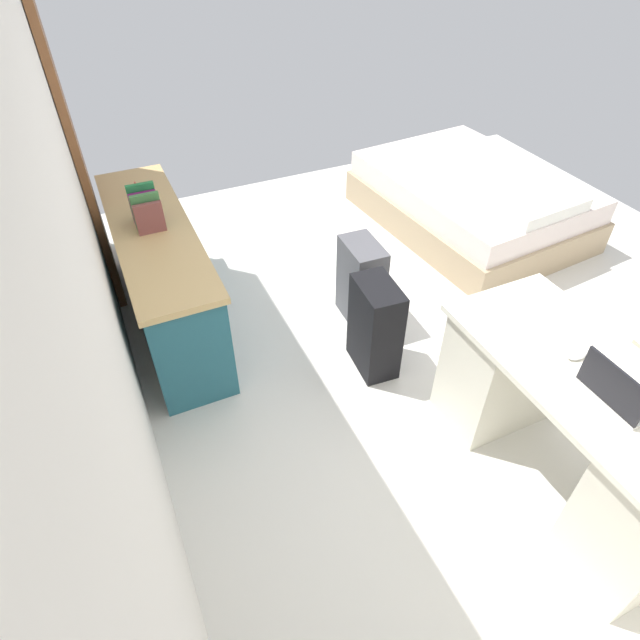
{
  "coord_description": "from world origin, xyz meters",
  "views": [
    {
      "loc": [
        -2.1,
        1.85,
        2.49
      ],
      "look_at": [
        -0.12,
        0.95,
        0.6
      ],
      "focal_mm": 29.47,
      "sensor_mm": 36.0,
      "label": 1
    }
  ],
  "objects_px": {
    "suitcase_spare_grey": "(361,282)",
    "figurine_small": "(136,189)",
    "computer_mouse": "(576,355)",
    "credenza": "(163,276)",
    "desk": "(570,428)",
    "laptop": "(618,391)",
    "bed": "(471,200)",
    "suitcase_black": "(375,327)"
  },
  "relations": [
    {
      "from": "desk",
      "to": "figurine_small",
      "type": "bearing_deg",
      "value": 31.29
    },
    {
      "from": "desk",
      "to": "figurine_small",
      "type": "distance_m",
      "value": 3.03
    },
    {
      "from": "desk",
      "to": "laptop",
      "type": "relative_size",
      "value": 4.64
    },
    {
      "from": "credenza",
      "to": "figurine_small",
      "type": "xyz_separation_m",
      "value": [
        0.45,
        0.0,
        0.44
      ]
    },
    {
      "from": "bed",
      "to": "suitcase_spare_grey",
      "type": "xyz_separation_m",
      "value": [
        -0.73,
        1.5,
        0.06
      ]
    },
    {
      "from": "bed",
      "to": "laptop",
      "type": "bearing_deg",
      "value": 153.76
    },
    {
      "from": "suitcase_black",
      "to": "computer_mouse",
      "type": "height_order",
      "value": "computer_mouse"
    },
    {
      "from": "desk",
      "to": "computer_mouse",
      "type": "height_order",
      "value": "computer_mouse"
    },
    {
      "from": "suitcase_black",
      "to": "figurine_small",
      "type": "relative_size",
      "value": 5.79
    },
    {
      "from": "computer_mouse",
      "to": "credenza",
      "type": "bearing_deg",
      "value": 38.15
    },
    {
      "from": "desk",
      "to": "suitcase_black",
      "type": "relative_size",
      "value": 2.27
    },
    {
      "from": "desk",
      "to": "credenza",
      "type": "distance_m",
      "value": 2.63
    },
    {
      "from": "laptop",
      "to": "credenza",
      "type": "bearing_deg",
      "value": 34.35
    },
    {
      "from": "bed",
      "to": "laptop",
      "type": "xyz_separation_m",
      "value": [
        -2.45,
        1.21,
        0.56
      ]
    },
    {
      "from": "computer_mouse",
      "to": "suitcase_spare_grey",
      "type": "bearing_deg",
      "value": 12.42
    },
    {
      "from": "credenza",
      "to": "computer_mouse",
      "type": "relative_size",
      "value": 18.0
    },
    {
      "from": "credenza",
      "to": "figurine_small",
      "type": "relative_size",
      "value": 16.36
    },
    {
      "from": "credenza",
      "to": "computer_mouse",
      "type": "height_order",
      "value": "computer_mouse"
    },
    {
      "from": "computer_mouse",
      "to": "figurine_small",
      "type": "height_order",
      "value": "figurine_small"
    },
    {
      "from": "credenza",
      "to": "bed",
      "type": "distance_m",
      "value": 2.75
    },
    {
      "from": "suitcase_black",
      "to": "figurine_small",
      "type": "xyz_separation_m",
      "value": [
        1.44,
        1.09,
        0.51
      ]
    },
    {
      "from": "figurine_small",
      "to": "suitcase_spare_grey",
      "type": "bearing_deg",
      "value": -127.96
    },
    {
      "from": "bed",
      "to": "suitcase_spare_grey",
      "type": "bearing_deg",
      "value": 116.04
    },
    {
      "from": "desk",
      "to": "credenza",
      "type": "relative_size",
      "value": 0.8
    },
    {
      "from": "bed",
      "to": "laptop",
      "type": "relative_size",
      "value": 6.45
    },
    {
      "from": "suitcase_spare_grey",
      "to": "laptop",
      "type": "height_order",
      "value": "laptop"
    },
    {
      "from": "suitcase_black",
      "to": "suitcase_spare_grey",
      "type": "distance_m",
      "value": 0.49
    },
    {
      "from": "desk",
      "to": "credenza",
      "type": "bearing_deg",
      "value": 36.35
    },
    {
      "from": "figurine_small",
      "to": "computer_mouse",
      "type": "bearing_deg",
      "value": -147.08
    },
    {
      "from": "suitcase_spare_grey",
      "to": "figurine_small",
      "type": "height_order",
      "value": "figurine_small"
    },
    {
      "from": "bed",
      "to": "suitcase_spare_grey",
      "type": "height_order",
      "value": "suitcase_spare_grey"
    },
    {
      "from": "suitcase_black",
      "to": "laptop",
      "type": "height_order",
      "value": "laptop"
    },
    {
      "from": "credenza",
      "to": "laptop",
      "type": "relative_size",
      "value": 5.79
    },
    {
      "from": "laptop",
      "to": "computer_mouse",
      "type": "height_order",
      "value": "laptop"
    },
    {
      "from": "laptop",
      "to": "figurine_small",
      "type": "distance_m",
      "value": 3.09
    },
    {
      "from": "desk",
      "to": "computer_mouse",
      "type": "distance_m",
      "value": 0.4
    },
    {
      "from": "desk",
      "to": "credenza",
      "type": "height_order",
      "value": "credenza"
    },
    {
      "from": "credenza",
      "to": "suitcase_spare_grey",
      "type": "xyz_separation_m",
      "value": [
        -0.52,
        -1.24,
        -0.08
      ]
    },
    {
      "from": "computer_mouse",
      "to": "figurine_small",
      "type": "bearing_deg",
      "value": 32.64
    },
    {
      "from": "computer_mouse",
      "to": "figurine_small",
      "type": "xyz_separation_m",
      "value": [
        2.43,
        1.57,
        0.05
      ]
    },
    {
      "from": "suitcase_black",
      "to": "laptop",
      "type": "relative_size",
      "value": 2.05
    },
    {
      "from": "suitcase_spare_grey",
      "to": "figurine_small",
      "type": "relative_size",
      "value": 5.51
    }
  ]
}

